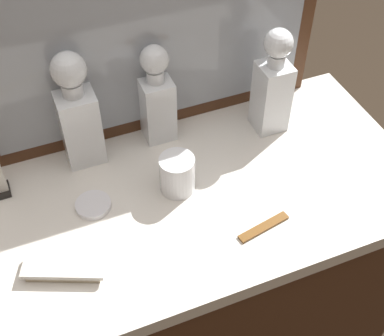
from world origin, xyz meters
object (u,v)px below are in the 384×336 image
crystal_decanter_front (157,102)px  crystal_decanter_far_right (272,90)px  silver_brush_far_left (65,267)px  crystal_decanter_right (78,119)px  tortoiseshell_comb (264,227)px  crystal_tumbler_center (177,175)px  porcelain_dish (93,205)px

crystal_decanter_front → crystal_decanter_far_right: (0.27, -0.07, 0.01)m
crystal_decanter_far_right → crystal_decanter_front: bearing=165.0°
crystal_decanter_far_right → silver_brush_far_left: size_ratio=1.61×
crystal_decanter_right → tortoiseshell_comb: size_ratio=2.33×
crystal_decanter_front → silver_brush_far_left: crystal_decanter_front is taller
crystal_decanter_front → crystal_decanter_right: 0.19m
crystal_tumbler_center → tortoiseshell_comb: 0.22m
crystal_decanter_front → crystal_tumbler_center: size_ratio=2.84×
crystal_decanter_right → crystal_tumbler_center: crystal_decanter_right is taller
crystal_decanter_front → crystal_decanter_right: crystal_decanter_right is taller
crystal_tumbler_center → crystal_decanter_front: bearing=83.8°
tortoiseshell_comb → porcelain_dish: bearing=149.1°
crystal_tumbler_center → porcelain_dish: (-0.19, 0.02, -0.04)m
crystal_decanter_front → crystal_decanter_right: bearing=-178.6°
crystal_decanter_front → tortoiseshell_comb: size_ratio=2.06×
porcelain_dish → tortoiseshell_comb: (0.32, -0.19, -0.00)m
silver_brush_far_left → crystal_decanter_front: bearing=45.1°
crystal_decanter_far_right → tortoiseshell_comb: size_ratio=2.22×
crystal_tumbler_center → silver_brush_far_left: (-0.29, -0.12, -0.03)m
tortoiseshell_comb → crystal_decanter_front: bearing=106.8°
crystal_tumbler_center → tortoiseshell_comb: (0.13, -0.18, -0.04)m
crystal_decanter_far_right → crystal_tumbler_center: size_ratio=3.06×
silver_brush_far_left → porcelain_dish: (0.09, 0.14, -0.01)m
crystal_decanter_front → tortoiseshell_comb: bearing=-73.2°
crystal_decanter_far_right → crystal_tumbler_center: bearing=-158.6°
tortoiseshell_comb → crystal_decanter_right: bearing=129.9°
crystal_decanter_far_right → porcelain_dish: 0.50m
crystal_decanter_front → crystal_decanter_far_right: bearing=-15.0°
crystal_decanter_right → silver_brush_far_left: 0.34m
crystal_decanter_front → porcelain_dish: crystal_decanter_front is taller
crystal_decanter_far_right → porcelain_dish: (-0.48, -0.10, -0.11)m
crystal_tumbler_center → tortoiseshell_comb: crystal_tumbler_center is taller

